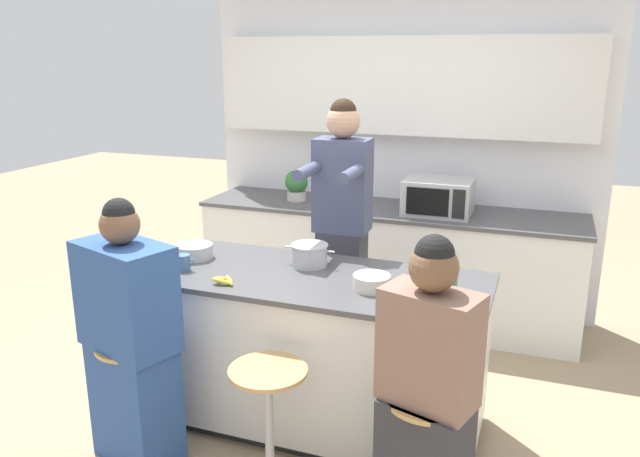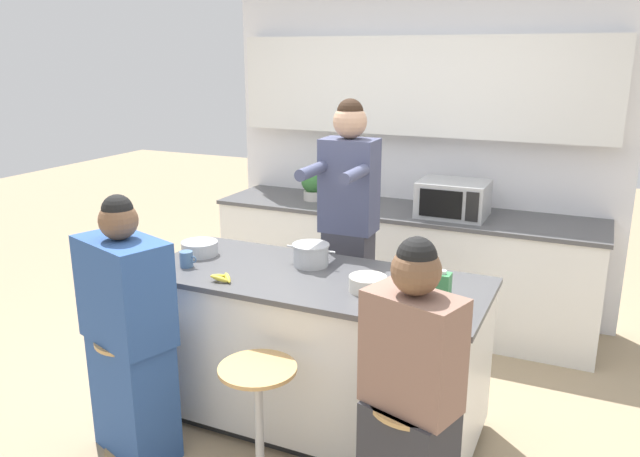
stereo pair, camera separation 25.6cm
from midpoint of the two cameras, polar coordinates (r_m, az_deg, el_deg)
The scene contains 17 objects.
ground_plane at distance 3.81m, azimuth 1.48°, elevation -17.15°, with size 16.00×16.00×0.00m, color tan.
wall_back at distance 5.09m, azimuth 10.46°, elevation 9.52°, with size 3.20×0.22×2.70m.
back_counter at distance 5.01m, azimuth 8.88°, elevation -3.30°, with size 2.98×0.69×0.91m.
kitchen_island at distance 3.59m, azimuth 1.53°, elevation -11.06°, with size 1.89×0.81×0.90m.
bar_stool_leftmost at distance 3.52m, azimuth -14.43°, elevation -13.94°, with size 0.38×0.38×0.65m.
bar_stool_center at distance 3.15m, azimuth -3.18°, elevation -17.29°, with size 0.38×0.38×0.65m.
person_cooking at distance 3.97m, azimuth 4.43°, elevation -1.11°, with size 0.35×0.55×1.81m.
person_wrapped_blanket at distance 3.36m, azimuth -14.98°, elevation -9.62°, with size 0.57×0.43×1.42m.
person_seated_near at distance 2.76m, azimuth 10.98°, elevation -15.88°, with size 0.44×0.36×1.39m.
cooking_pot at distance 3.56m, azimuth 1.21°, elevation -2.43°, with size 0.30×0.21×0.13m.
fruit_bowl at distance 3.80m, azimuth -9.06°, elevation -1.81°, with size 0.22×0.22×0.08m.
mixing_bowl_steel at distance 3.21m, azimuth 6.67°, elevation -5.06°, with size 0.19×0.19×0.08m.
coffee_cup_near at distance 3.60m, azimuth -10.14°, elevation -2.79°, with size 0.11×0.08×0.09m.
banana_bunch at distance 3.35m, azimuth -6.77°, elevation -4.52°, with size 0.14×0.10×0.05m.
juice_carton at distance 3.04m, azimuth 13.46°, elevation -5.61°, with size 0.08×0.08×0.19m.
microwave at distance 4.72m, azimuth 13.61°, elevation 2.65°, with size 0.50×0.40×0.26m.
potted_plant at distance 5.11m, azimuth 0.78°, elevation 4.05°, with size 0.19×0.19×0.25m.
Camera 2 is at (1.37, -2.90, 2.07)m, focal length 35.00 mm.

